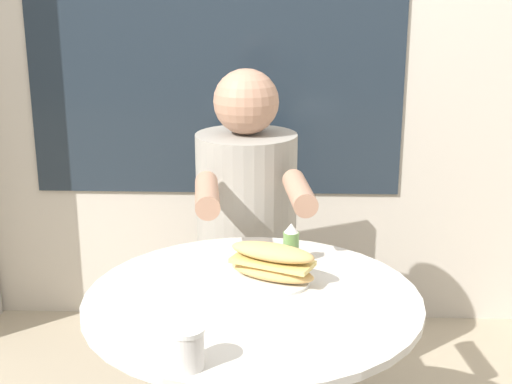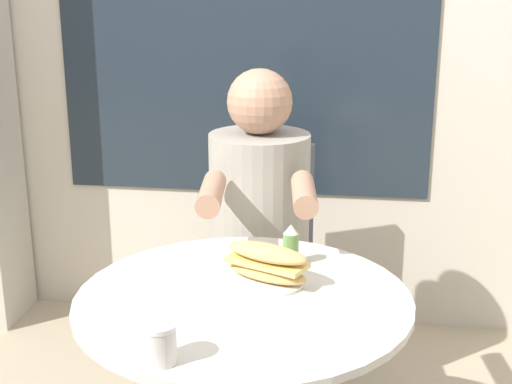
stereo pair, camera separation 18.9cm
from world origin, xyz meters
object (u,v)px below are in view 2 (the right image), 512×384
object	(u,v)px
cafe_table	(244,363)
drink_cup	(159,343)
sandwich_on_plate	(267,265)
seated_diner	(259,273)
condiment_bottle	(291,245)
diner_chair	(268,239)

from	to	relation	value
cafe_table	drink_cup	world-z (taller)	drink_cup
cafe_table	sandwich_on_plate	world-z (taller)	sandwich_on_plate
seated_diner	condiment_bottle	distance (m)	0.48
diner_chair	sandwich_on_plate	world-z (taller)	diner_chair
diner_chair	condiment_bottle	world-z (taller)	diner_chair
cafe_table	sandwich_on_plate	distance (m)	0.25
cafe_table	condiment_bottle	world-z (taller)	condiment_bottle
seated_diner	sandwich_on_plate	size ratio (longest dim) A/B	5.00
sandwich_on_plate	drink_cup	world-z (taller)	sandwich_on_plate
diner_chair	drink_cup	size ratio (longest dim) A/B	10.03
diner_chair	condiment_bottle	size ratio (longest dim) A/B	7.60
cafe_table	sandwich_on_plate	bearing A→B (deg)	61.57
sandwich_on_plate	drink_cup	bearing A→B (deg)	-111.24
drink_cup	condiment_bottle	distance (m)	0.59
cafe_table	drink_cup	size ratio (longest dim) A/B	9.56
sandwich_on_plate	drink_cup	size ratio (longest dim) A/B	2.77
seated_diner	drink_cup	size ratio (longest dim) A/B	13.85
sandwich_on_plate	condiment_bottle	bearing A→B (deg)	69.18
seated_diner	condiment_bottle	xyz separation A→B (m)	(0.14, -0.38, 0.25)
diner_chair	seated_diner	xyz separation A→B (m)	(0.01, -0.34, 0.01)
cafe_table	seated_diner	distance (m)	0.60
drink_cup	seated_diner	bearing A→B (deg)	85.40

